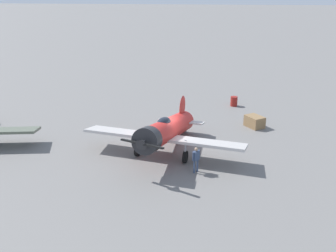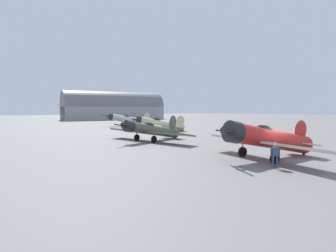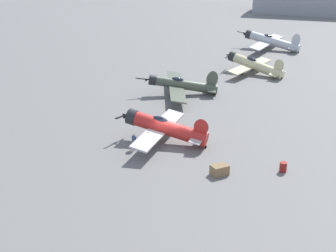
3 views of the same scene
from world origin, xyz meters
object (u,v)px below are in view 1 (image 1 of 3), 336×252
equipment_crate (255,122)px  fuel_drum (234,101)px  ground_crew_mechanic (196,157)px  airplane_foreground (166,131)px

equipment_crate → fuel_drum: 5.71m
ground_crew_mechanic → fuel_drum: bearing=116.8°
airplane_foreground → fuel_drum: size_ratio=12.20×
airplane_foreground → equipment_crate: (5.87, -6.47, -1.17)m
airplane_foreground → ground_crew_mechanic: size_ratio=6.72×
ground_crew_mechanic → airplane_foreground: bearing=168.5°
airplane_foreground → ground_crew_mechanic: bearing=51.8°
airplane_foreground → ground_crew_mechanic: airplane_foreground is taller
equipment_crate → fuel_drum: bearing=13.4°
airplane_foreground → fuel_drum: 12.59m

